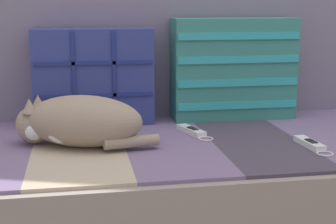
{
  "coord_description": "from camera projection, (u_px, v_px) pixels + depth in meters",
  "views": [
    {
      "loc": [
        -0.55,
        -1.5,
        0.8
      ],
      "look_at": [
        -0.28,
        0.02,
        0.47
      ],
      "focal_mm": 55.0,
      "sensor_mm": 36.0,
      "label": 1
    }
  ],
  "objects": [
    {
      "name": "couch",
      "position": [
        244.0,
        186.0,
        1.77
      ],
      "size": [
        2.06,
        0.91,
        0.37
      ],
      "color": "gray",
      "rests_on": "ground_plane"
    },
    {
      "name": "game_remote_near",
      "position": [
        311.0,
        144.0,
        1.56
      ],
      "size": [
        0.06,
        0.19,
        0.02
      ],
      "color": "white",
      "rests_on": "couch"
    },
    {
      "name": "throw_pillow_striped",
      "position": [
        233.0,
        69.0,
        1.92
      ],
      "size": [
        0.46,
        0.14,
        0.37
      ],
      "color": "#337A70",
      "rests_on": "couch"
    },
    {
      "name": "sofa_backrest",
      "position": [
        216.0,
        52.0,
        2.05
      ],
      "size": [
        2.02,
        0.14,
        0.47
      ],
      "color": "slate",
      "rests_on": "couch"
    },
    {
      "name": "sleeping_cat",
      "position": [
        76.0,
        122.0,
        1.56
      ],
      "size": [
        0.43,
        0.3,
        0.16
      ],
      "color": "gray",
      "rests_on": "couch"
    },
    {
      "name": "throw_pillow_quilted",
      "position": [
        94.0,
        77.0,
        1.84
      ],
      "size": [
        0.42,
        0.14,
        0.34
      ],
      "color": "navy",
      "rests_on": "couch"
    },
    {
      "name": "game_remote_far",
      "position": [
        192.0,
        131.0,
        1.72
      ],
      "size": [
        0.1,
        0.19,
        0.02
      ],
      "color": "white",
      "rests_on": "couch"
    }
  ]
}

